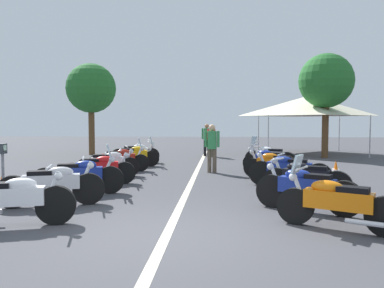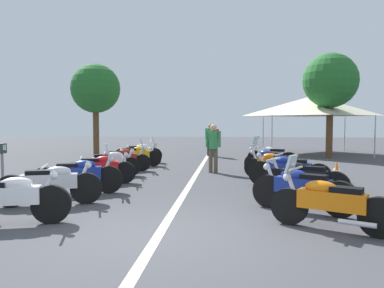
{
  "view_description": "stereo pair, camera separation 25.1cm",
  "coord_description": "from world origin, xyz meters",
  "px_view_note": "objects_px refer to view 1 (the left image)",
  "views": [
    {
      "loc": [
        -5.8,
        -0.83,
        1.76
      ],
      "look_at": [
        5.61,
        0.0,
        1.11
      ],
      "focal_mm": 36.26,
      "sensor_mm": 36.0,
      "label": 1
    },
    {
      "loc": [
        -5.8,
        -1.08,
        1.76
      ],
      "look_at": [
        5.61,
        0.0,
        1.11
      ],
      "focal_mm": 36.26,
      "sensor_mm": 36.0,
      "label": 2
    }
  ],
  "objects_px": {
    "motorcycle_right_row_0": "(336,202)",
    "traffic_cone_0": "(335,171)",
    "motorcycle_right_row_3": "(289,170)",
    "motorcycle_right_row_5": "(269,160)",
    "traffic_cone_1": "(336,172)",
    "event_tent": "(308,106)",
    "traffic_cone_2": "(3,186)",
    "bystander_2": "(212,144)",
    "roadside_tree_0": "(91,89)",
    "motorcycle_left_row_0": "(11,199)",
    "motorcycle_right_row_4": "(275,164)",
    "motorcycle_left_row_6": "(134,155)",
    "motorcycle_right_row_1": "(306,188)",
    "motorcycle_left_row_7": "(136,153)",
    "bystander_0": "(207,137)",
    "motorcycle_left_row_2": "(79,175)",
    "motorcycle_left_row_3": "(99,168)",
    "motorcycle_left_row_1": "(52,184)",
    "motorcycle_right_row_6": "(269,156)",
    "parking_meter": "(3,162)",
    "bystander_1": "(211,138)",
    "motorcycle_right_row_2": "(305,178)",
    "motorcycle_left_row_5": "(120,159)",
    "roadside_tree_1": "(326,81)"
  },
  "relations": [
    {
      "from": "motorcycle_right_row_3",
      "to": "motorcycle_right_row_1",
      "type": "bearing_deg",
      "value": 106.24
    },
    {
      "from": "traffic_cone_2",
      "to": "bystander_2",
      "type": "xyz_separation_m",
      "value": [
        4.9,
        -4.71,
        0.69
      ]
    },
    {
      "from": "motorcycle_right_row_0",
      "to": "traffic_cone_0",
      "type": "xyz_separation_m",
      "value": [
        5.37,
        -1.55,
        -0.17
      ]
    },
    {
      "from": "motorcycle_left_row_1",
      "to": "roadside_tree_1",
      "type": "height_order",
      "value": "roadside_tree_1"
    },
    {
      "from": "motorcycle_left_row_0",
      "to": "motorcycle_right_row_0",
      "type": "height_order",
      "value": "motorcycle_right_row_0"
    },
    {
      "from": "motorcycle_right_row_3",
      "to": "roadside_tree_0",
      "type": "height_order",
      "value": "roadside_tree_0"
    },
    {
      "from": "traffic_cone_1",
      "to": "event_tent",
      "type": "bearing_deg",
      "value": -8.03
    },
    {
      "from": "bystander_1",
      "to": "event_tent",
      "type": "xyz_separation_m",
      "value": [
        2.51,
        -5.28,
        1.7
      ]
    },
    {
      "from": "motorcycle_left_row_6",
      "to": "motorcycle_right_row_4",
      "type": "distance_m",
      "value": 5.81
    },
    {
      "from": "motorcycle_left_row_2",
      "to": "motorcycle_left_row_3",
      "type": "relative_size",
      "value": 1.06
    },
    {
      "from": "motorcycle_left_row_7",
      "to": "bystander_0",
      "type": "xyz_separation_m",
      "value": [
        3.78,
        -2.88,
        0.51
      ]
    },
    {
      "from": "motorcycle_left_row_0",
      "to": "roadside_tree_0",
      "type": "distance_m",
      "value": 14.86
    },
    {
      "from": "motorcycle_left_row_6",
      "to": "motorcycle_left_row_0",
      "type": "bearing_deg",
      "value": -107.52
    },
    {
      "from": "motorcycle_left_row_1",
      "to": "motorcycle_left_row_3",
      "type": "xyz_separation_m",
      "value": [
        2.86,
        -0.09,
        -0.02
      ]
    },
    {
      "from": "motorcycle_right_row_6",
      "to": "bystander_1",
      "type": "height_order",
      "value": "bystander_1"
    },
    {
      "from": "motorcycle_left_row_3",
      "to": "motorcycle_right_row_1",
      "type": "xyz_separation_m",
      "value": [
        -2.98,
        -5.07,
        0.02
      ]
    },
    {
      "from": "motorcycle_left_row_0",
      "to": "traffic_cone_2",
      "type": "height_order",
      "value": "motorcycle_left_row_0"
    },
    {
      "from": "motorcycle_right_row_4",
      "to": "motorcycle_right_row_0",
      "type": "bearing_deg",
      "value": 118.37
    },
    {
      "from": "motorcycle_right_row_4",
      "to": "event_tent",
      "type": "bearing_deg",
      "value": -81.41
    },
    {
      "from": "motorcycle_left_row_7",
      "to": "parking_meter",
      "type": "distance_m",
      "value": 8.16
    },
    {
      "from": "motorcycle_left_row_2",
      "to": "bystander_0",
      "type": "relative_size",
      "value": 1.3
    },
    {
      "from": "bystander_0",
      "to": "event_tent",
      "type": "xyz_separation_m",
      "value": [
        1.95,
        -5.53,
        1.68
      ]
    },
    {
      "from": "motorcycle_left_row_7",
      "to": "motorcycle_right_row_0",
      "type": "relative_size",
      "value": 1.06
    },
    {
      "from": "motorcycle_right_row_4",
      "to": "traffic_cone_1",
      "type": "xyz_separation_m",
      "value": [
        -0.63,
        -1.68,
        -0.16
      ]
    },
    {
      "from": "motorcycle_left_row_0",
      "to": "motorcycle_right_row_0",
      "type": "bearing_deg",
      "value": -14.44
    },
    {
      "from": "motorcycle_left_row_7",
      "to": "roadside_tree_0",
      "type": "bearing_deg",
      "value": 105.85
    },
    {
      "from": "motorcycle_left_row_0",
      "to": "motorcycle_right_row_4",
      "type": "xyz_separation_m",
      "value": [
        5.92,
        -5.19,
        -0.02
      ]
    },
    {
      "from": "motorcycle_left_row_2",
      "to": "motorcycle_left_row_6",
      "type": "relative_size",
      "value": 1.08
    },
    {
      "from": "motorcycle_right_row_6",
      "to": "bystander_2",
      "type": "bearing_deg",
      "value": 64.64
    },
    {
      "from": "motorcycle_left_row_2",
      "to": "motorcycle_right_row_5",
      "type": "relative_size",
      "value": 1.2
    },
    {
      "from": "motorcycle_right_row_3",
      "to": "event_tent",
      "type": "xyz_separation_m",
      "value": [
        11.27,
        -2.98,
        2.18
      ]
    },
    {
      "from": "motorcycle_left_row_0",
      "to": "motorcycle_right_row_1",
      "type": "relative_size",
      "value": 1.12
    },
    {
      "from": "motorcycle_left_row_5",
      "to": "roadside_tree_1",
      "type": "relative_size",
      "value": 0.42
    },
    {
      "from": "motorcycle_right_row_2",
      "to": "motorcycle_right_row_3",
      "type": "relative_size",
      "value": 0.9
    },
    {
      "from": "motorcycle_left_row_0",
      "to": "motorcycle_left_row_7",
      "type": "xyz_separation_m",
      "value": [
        9.98,
        0.07,
        -0.01
      ]
    },
    {
      "from": "motorcycle_left_row_7",
      "to": "motorcycle_right_row_0",
      "type": "distance_m",
      "value": 11.19
    },
    {
      "from": "motorcycle_left_row_3",
      "to": "parking_meter",
      "type": "bearing_deg",
      "value": -132.65
    },
    {
      "from": "motorcycle_left_row_3",
      "to": "motorcycle_right_row_6",
      "type": "relative_size",
      "value": 1.12
    },
    {
      "from": "motorcycle_left_row_2",
      "to": "motorcycle_right_row_4",
      "type": "xyz_separation_m",
      "value": [
        3.01,
        -5.09,
        -0.03
      ]
    },
    {
      "from": "motorcycle_right_row_5",
      "to": "traffic_cone_0",
      "type": "relative_size",
      "value": 2.91
    },
    {
      "from": "motorcycle_right_row_3",
      "to": "motorcycle_left_row_3",
      "type": "bearing_deg",
      "value": 19.49
    },
    {
      "from": "motorcycle_right_row_3",
      "to": "motorcycle_right_row_5",
      "type": "distance_m",
      "value": 2.83
    },
    {
      "from": "motorcycle_right_row_5",
      "to": "motorcycle_left_row_6",
      "type": "bearing_deg",
      "value": 14.72
    },
    {
      "from": "bystander_1",
      "to": "motorcycle_left_row_5",
      "type": "bearing_deg",
      "value": -168.03
    },
    {
      "from": "motorcycle_right_row_5",
      "to": "bystander_1",
      "type": "distance_m",
      "value": 6.33
    },
    {
      "from": "motorcycle_left_row_2",
      "to": "motorcycle_left_row_6",
      "type": "bearing_deg",
      "value": 73.98
    },
    {
      "from": "motorcycle_right_row_3",
      "to": "motorcycle_left_row_6",
      "type": "bearing_deg",
      "value": -19.92
    },
    {
      "from": "motorcycle_left_row_2",
      "to": "traffic_cone_1",
      "type": "height_order",
      "value": "motorcycle_left_row_2"
    },
    {
      "from": "motorcycle_right_row_0",
      "to": "motorcycle_right_row_3",
      "type": "relative_size",
      "value": 0.87
    },
    {
      "from": "motorcycle_right_row_3",
      "to": "motorcycle_left_row_0",
      "type": "bearing_deg",
      "value": 59.39
    }
  ]
}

